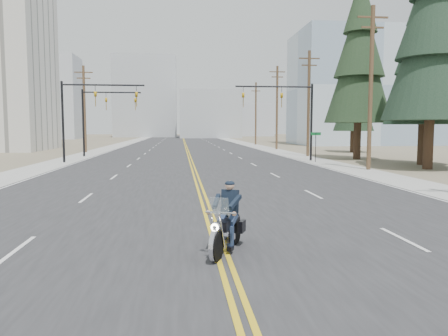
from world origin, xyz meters
name	(u,v)px	position (x,y,z in m)	size (l,w,h in m)	color
ground_plane	(240,309)	(0.00, 0.00, 0.00)	(400.00, 400.00, 0.00)	#776D56
road	(185,145)	(0.00, 70.00, 0.01)	(20.00, 200.00, 0.01)	#303033
sidewalk_left	(119,145)	(-11.50, 70.00, 0.01)	(3.00, 200.00, 0.01)	#A5A5A0
sidewalk_right	(250,145)	(11.50, 70.00, 0.01)	(3.00, 200.00, 0.01)	#A5A5A0
traffic_mast_left	(86,105)	(-8.98, 32.00, 4.94)	(7.10, 0.26, 7.00)	black
traffic_mast_right	(290,107)	(8.98, 32.00, 4.94)	(7.10, 0.26, 7.00)	black
traffic_mast_far	(99,110)	(-9.31, 40.00, 4.87)	(6.10, 0.26, 7.00)	black
street_sign	(316,142)	(10.80, 30.00, 1.80)	(0.90, 0.06, 2.62)	black
utility_pole_b	(371,86)	(12.50, 23.00, 5.98)	(2.20, 0.30, 11.50)	brown
utility_pole_c	(309,102)	(12.50, 38.00, 5.73)	(2.20, 0.30, 11.00)	brown
utility_pole_d	(277,106)	(12.50, 53.00, 5.98)	(2.20, 0.30, 11.50)	brown
utility_pole_e	(256,112)	(12.50, 70.00, 5.73)	(2.20, 0.30, 11.00)	brown
utility_pole_left	(85,108)	(-12.50, 48.00, 5.48)	(2.20, 0.30, 10.50)	brown
glass_building	(362,89)	(32.00, 70.00, 10.00)	(24.00, 16.00, 20.00)	#9EB5CC
haze_bldg_a	(52,98)	(-35.00, 115.00, 11.00)	(14.00, 12.00, 22.00)	#B7BCC6
haze_bldg_b	(210,114)	(8.00, 125.00, 7.00)	(18.00, 14.00, 14.00)	#ADB2B7
haze_bldg_c	(330,106)	(40.00, 110.00, 9.00)	(16.00, 12.00, 18.00)	#B7BCC6
haze_bldg_d	(146,97)	(-12.00, 140.00, 13.00)	(20.00, 15.00, 26.00)	#ADB2B7
haze_bldg_e	(252,119)	(25.00, 150.00, 6.00)	(14.00, 14.00, 12.00)	#B7BCC6
haze_bldg_f	(15,111)	(-50.00, 130.00, 8.00)	(12.00, 12.00, 16.00)	#ADB2B7
motorcyclist	(226,218)	(0.12, 3.30, 0.86)	(0.95, 2.21, 1.72)	black
conifer_near	(433,26)	(17.07, 23.15, 10.25)	(6.74, 6.74, 17.85)	#382619
conifer_mid	(426,46)	(18.71, 26.80, 9.50)	(6.21, 6.21, 16.56)	#382619
conifer_tall	(360,53)	(16.02, 33.53, 10.07)	(6.31, 6.31, 17.54)	#382619
conifer_far	(354,91)	(20.37, 45.16, 7.54)	(4.91, 4.91, 13.14)	#382619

